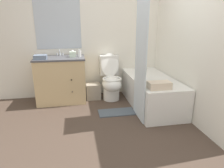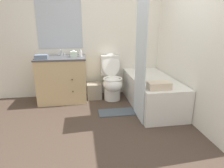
{
  "view_description": "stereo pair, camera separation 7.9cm",
  "coord_description": "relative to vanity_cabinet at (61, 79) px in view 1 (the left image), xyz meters",
  "views": [
    {
      "loc": [
        -0.47,
        -2.17,
        1.45
      ],
      "look_at": [
        0.08,
        0.81,
        0.51
      ],
      "focal_mm": 32.0,
      "sensor_mm": 36.0,
      "label": 1
    },
    {
      "loc": [
        -0.39,
        -2.19,
        1.45
      ],
      "look_at": [
        0.08,
        0.81,
        0.51
      ],
      "focal_mm": 32.0,
      "sensor_mm": 36.0,
      "label": 2
    }
  ],
  "objects": [
    {
      "name": "bath_towel_folded",
      "position": [
        1.46,
        -1.1,
        0.14
      ],
      "size": [
        0.33,
        0.18,
        0.11
      ],
      "color": "beige",
      "rests_on": "bathtub"
    },
    {
      "name": "tissue_box",
      "position": [
        0.24,
        -0.01,
        0.46
      ],
      "size": [
        0.12,
        0.11,
        0.12
      ],
      "color": "silver",
      "rests_on": "vanity_cabinet"
    },
    {
      "name": "wall_back",
      "position": [
        0.75,
        0.31,
        0.82
      ],
      "size": [
        8.0,
        0.06,
        2.5
      ],
      "color": "white",
      "rests_on": "ground_plane"
    },
    {
      "name": "shower_curtain",
      "position": [
        1.22,
        -0.94,
        0.54
      ],
      "size": [
        0.02,
        0.49,
        1.93
      ],
      "color": "silver",
      "rests_on": "ground_plane"
    },
    {
      "name": "sink_faucet",
      "position": [
        -0.0,
        0.2,
        0.45
      ],
      "size": [
        0.14,
        0.12,
        0.12
      ],
      "color": "silver",
      "rests_on": "vanity_cabinet"
    },
    {
      "name": "bathtub",
      "position": [
        1.59,
        -0.5,
        -0.17
      ],
      "size": [
        0.71,
        1.56,
        0.52
      ],
      "color": "white",
      "rests_on": "ground_plane"
    },
    {
      "name": "ground_plane",
      "position": [
        0.75,
        -1.52,
        -0.43
      ],
      "size": [
        14.0,
        14.0,
        0.0
      ],
      "primitive_type": "plane",
      "color": "#47382D"
    },
    {
      "name": "bath_mat",
      "position": [
        0.91,
        -0.72,
        -0.42
      ],
      "size": [
        0.6,
        0.29,
        0.02
      ],
      "color": "#4C5660",
      "rests_on": "ground_plane"
    },
    {
      "name": "vanity_cabinet",
      "position": [
        0.0,
        0.0,
        0.0
      ],
      "size": [
        0.89,
        0.6,
        0.84
      ],
      "color": "tan",
      "rests_on": "ground_plane"
    },
    {
      "name": "hand_towel_folded",
      "position": [
        -0.3,
        -0.16,
        0.45
      ],
      "size": [
        0.21,
        0.16,
        0.08
      ],
      "color": "slate",
      "rests_on": "vanity_cabinet"
    },
    {
      "name": "toilet",
      "position": [
        0.94,
        -0.06,
        -0.06
      ],
      "size": [
        0.37,
        0.66,
        0.87
      ],
      "color": "white",
      "rests_on": "ground_plane"
    },
    {
      "name": "wastebasket",
      "position": [
        0.59,
        0.01,
        -0.28
      ],
      "size": [
        0.28,
        0.24,
        0.3
      ],
      "color": "gray",
      "rests_on": "ground_plane"
    },
    {
      "name": "soap_dispenser",
      "position": [
        0.36,
        -0.02,
        0.47
      ],
      "size": [
        0.06,
        0.06,
        0.13
      ],
      "color": "white",
      "rests_on": "vanity_cabinet"
    },
    {
      "name": "wall_right",
      "position": [
        1.98,
        -0.62,
        0.82
      ],
      "size": [
        0.05,
        2.8,
        2.5
      ],
      "color": "white",
      "rests_on": "ground_plane"
    }
  ]
}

